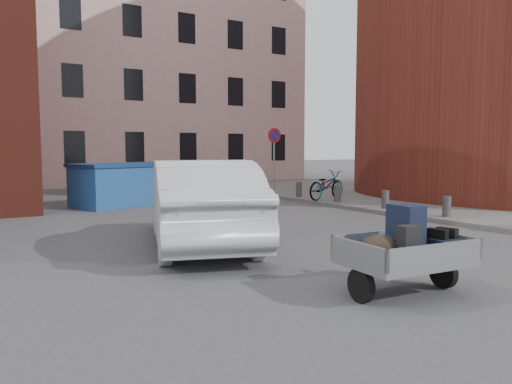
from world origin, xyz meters
TOP-DOWN VIEW (x-y plane):
  - ground at (0.00, 0.00)m, footprint 120.00×120.00m
  - sidewalk at (10.00, 4.00)m, footprint 9.00×24.00m
  - building_pink at (6.00, 22.00)m, footprint 16.00×8.00m
  - no_parking_sign at (6.00, 9.48)m, footprint 0.60×0.09m
  - bollards at (6.00, 3.40)m, footprint 0.22×9.02m
  - barriers at (4.20, 15.00)m, footprint 4.70×0.18m
  - trailer at (-0.21, -2.89)m, footprint 1.68×1.86m
  - dumpster at (-0.18, 9.43)m, footprint 3.84×2.80m
  - silver_car at (-1.02, 1.62)m, footprint 3.37×5.52m
  - bicycle at (6.20, 6.42)m, footprint 2.07×1.16m

SIDE VIEW (x-z plane):
  - ground at x=0.00m, z-range 0.00..0.00m
  - sidewalk at x=10.00m, z-range 0.00..0.12m
  - bollards at x=6.00m, z-range 0.12..0.67m
  - barriers at x=4.20m, z-range 0.00..1.00m
  - trailer at x=-0.21m, z-range 0.01..1.21m
  - bicycle at x=6.20m, z-range 0.12..1.15m
  - dumpster at x=-0.18m, z-range 0.01..1.45m
  - silver_car at x=-1.02m, z-range 0.00..1.72m
  - no_parking_sign at x=6.00m, z-range 0.69..3.34m
  - building_pink at x=6.00m, z-range 0.00..14.00m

